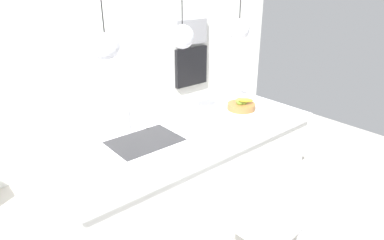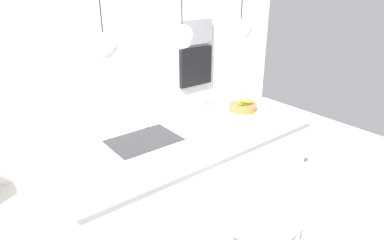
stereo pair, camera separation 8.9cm
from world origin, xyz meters
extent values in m
plane|color=#BCB7AD|center=(0.00, 0.00, 0.00)|extent=(6.60, 6.60, 0.00)
cube|color=white|center=(0.00, 1.65, 1.30)|extent=(6.00, 0.10, 2.60)
cube|color=white|center=(0.00, 0.00, 0.42)|extent=(2.34, 1.04, 0.84)
cube|color=white|center=(0.00, 0.00, 0.87)|extent=(2.40, 1.10, 0.06)
cube|color=#2D2D30|center=(-0.40, 0.00, 0.90)|extent=(0.56, 0.40, 0.02)
cylinder|color=silver|center=(-0.40, 0.24, 1.01)|extent=(0.02, 0.02, 0.22)
cylinder|color=silver|center=(-0.40, 0.16, 1.11)|extent=(0.02, 0.16, 0.02)
cylinder|color=#9E6B38|center=(0.74, -0.02, 0.93)|extent=(0.28, 0.28, 0.06)
sphere|color=olive|center=(0.71, -0.02, 0.99)|extent=(0.07, 0.07, 0.07)
sphere|color=olive|center=(0.75, -0.04, 0.99)|extent=(0.07, 0.07, 0.07)
sphere|color=olive|center=(0.72, 0.00, 0.99)|extent=(0.07, 0.07, 0.07)
sphere|color=orange|center=(0.73, -0.02, 0.99)|extent=(0.07, 0.07, 0.07)
ellipsoid|color=yellow|center=(0.74, -0.07, 1.01)|extent=(0.19, 0.09, 0.08)
cube|color=#9E9EA3|center=(1.41, 1.58, 1.44)|extent=(0.54, 0.08, 0.34)
cube|color=black|center=(1.41, 1.58, 0.94)|extent=(0.56, 0.08, 0.56)
cube|color=white|center=(0.03, -0.95, 0.45)|extent=(0.49, 0.46, 0.06)
cube|color=white|center=(0.04, -1.14, 0.67)|extent=(0.43, 0.08, 0.38)
cylinder|color=#B2B2B7|center=(0.21, -0.76, 0.21)|extent=(0.04, 0.04, 0.42)
sphere|color=silver|center=(-0.66, 0.00, 1.70)|extent=(0.19, 0.19, 0.19)
sphere|color=silver|center=(0.00, 0.00, 1.70)|extent=(0.19, 0.19, 0.19)
sphere|color=silver|center=(0.66, 0.00, 1.70)|extent=(0.19, 0.19, 0.19)
camera|label=1|loc=(-1.66, -2.10, 2.12)|focal=30.95mm
camera|label=2|loc=(-1.59, -2.15, 2.12)|focal=30.95mm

